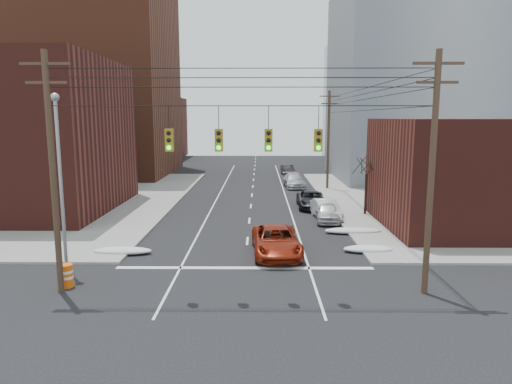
{
  "coord_description": "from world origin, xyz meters",
  "views": [
    {
      "loc": [
        0.81,
        -17.29,
        8.1
      ],
      "look_at": [
        0.56,
        13.8,
        3.0
      ],
      "focal_mm": 32.0,
      "sensor_mm": 36.0,
      "label": 1
    }
  ],
  "objects_px": {
    "parked_car_e": "(293,179)",
    "lot_car_c": "(66,201)",
    "lot_car_d": "(80,191)",
    "parked_car_d": "(294,181)",
    "lot_car_b": "(91,192)",
    "lot_car_a": "(71,199)",
    "red_pickup": "(276,241)",
    "parked_car_a": "(327,212)",
    "parked_car_b": "(326,209)",
    "parked_car_c": "(311,200)",
    "construction_barrel": "(66,275)",
    "parked_car_f": "(288,170)"
  },
  "relations": [
    {
      "from": "lot_car_c",
      "to": "parked_car_d",
      "type": "bearing_deg",
      "value": -55.09
    },
    {
      "from": "lot_car_c",
      "to": "parked_car_e",
      "type": "bearing_deg",
      "value": -51.75
    },
    {
      "from": "parked_car_d",
      "to": "lot_car_d",
      "type": "distance_m",
      "value": 23.4
    },
    {
      "from": "lot_car_b",
      "to": "lot_car_d",
      "type": "xyz_separation_m",
      "value": [
        -1.44,
        0.82,
        0.03
      ]
    },
    {
      "from": "parked_car_b",
      "to": "parked_car_f",
      "type": "bearing_deg",
      "value": 85.93
    },
    {
      "from": "parked_car_e",
      "to": "parked_car_b",
      "type": "bearing_deg",
      "value": -83.48
    },
    {
      "from": "parked_car_a",
      "to": "lot_car_a",
      "type": "height_order",
      "value": "lot_car_a"
    },
    {
      "from": "parked_car_d",
      "to": "parked_car_e",
      "type": "xyz_separation_m",
      "value": [
        -0.04,
        1.8,
        0.0
      ]
    },
    {
      "from": "parked_car_c",
      "to": "parked_car_e",
      "type": "bearing_deg",
      "value": 94.0
    },
    {
      "from": "parked_car_a",
      "to": "parked_car_d",
      "type": "bearing_deg",
      "value": 98.07
    },
    {
      "from": "red_pickup",
      "to": "construction_barrel",
      "type": "xyz_separation_m",
      "value": [
        -10.3,
        -5.4,
        -0.24
      ]
    },
    {
      "from": "lot_car_a",
      "to": "lot_car_b",
      "type": "height_order",
      "value": "lot_car_a"
    },
    {
      "from": "lot_car_a",
      "to": "lot_car_d",
      "type": "height_order",
      "value": "lot_car_a"
    },
    {
      "from": "parked_car_b",
      "to": "lot_car_b",
      "type": "xyz_separation_m",
      "value": [
        -21.98,
        8.15,
        0.02
      ]
    },
    {
      "from": "red_pickup",
      "to": "lot_car_d",
      "type": "bearing_deg",
      "value": 132.22
    },
    {
      "from": "lot_car_a",
      "to": "parked_car_d",
      "type": "bearing_deg",
      "value": -38.4
    },
    {
      "from": "red_pickup",
      "to": "lot_car_b",
      "type": "distance_m",
      "value": 25.11
    },
    {
      "from": "parked_car_d",
      "to": "red_pickup",
      "type": "bearing_deg",
      "value": -100.51
    },
    {
      "from": "parked_car_d",
      "to": "parked_car_e",
      "type": "relative_size",
      "value": 1.17
    },
    {
      "from": "construction_barrel",
      "to": "red_pickup",
      "type": "bearing_deg",
      "value": 27.68
    },
    {
      "from": "parked_car_e",
      "to": "lot_car_d",
      "type": "height_order",
      "value": "parked_car_e"
    },
    {
      "from": "parked_car_f",
      "to": "lot_car_d",
      "type": "bearing_deg",
      "value": -144.67
    },
    {
      "from": "red_pickup",
      "to": "parked_car_d",
      "type": "relative_size",
      "value": 1.09
    },
    {
      "from": "lot_car_d",
      "to": "red_pickup",
      "type": "bearing_deg",
      "value": -133.49
    },
    {
      "from": "red_pickup",
      "to": "lot_car_a",
      "type": "bearing_deg",
      "value": 139.61
    },
    {
      "from": "parked_car_f",
      "to": "lot_car_b",
      "type": "distance_m",
      "value": 29.04
    },
    {
      "from": "red_pickup",
      "to": "lot_car_b",
      "type": "height_order",
      "value": "red_pickup"
    },
    {
      "from": "parked_car_e",
      "to": "lot_car_c",
      "type": "xyz_separation_m",
      "value": [
        -20.91,
        -15.7,
        0.11
      ]
    },
    {
      "from": "parked_car_a",
      "to": "lot_car_b",
      "type": "relative_size",
      "value": 0.95
    },
    {
      "from": "parked_car_c",
      "to": "parked_car_e",
      "type": "distance_m",
      "value": 13.98
    },
    {
      "from": "parked_car_a",
      "to": "lot_car_c",
      "type": "height_order",
      "value": "lot_car_c"
    },
    {
      "from": "parked_car_a",
      "to": "parked_car_b",
      "type": "bearing_deg",
      "value": 91.11
    },
    {
      "from": "red_pickup",
      "to": "lot_car_b",
      "type": "bearing_deg",
      "value": 131.25
    },
    {
      "from": "parked_car_a",
      "to": "parked_car_c",
      "type": "relative_size",
      "value": 0.82
    },
    {
      "from": "lot_car_b",
      "to": "lot_car_d",
      "type": "height_order",
      "value": "lot_car_d"
    },
    {
      "from": "lot_car_d",
      "to": "construction_barrel",
      "type": "distance_m",
      "value": 25.66
    },
    {
      "from": "parked_car_e",
      "to": "lot_car_c",
      "type": "height_order",
      "value": "lot_car_c"
    },
    {
      "from": "parked_car_e",
      "to": "lot_car_a",
      "type": "xyz_separation_m",
      "value": [
        -20.78,
        -14.8,
        0.13
      ]
    },
    {
      "from": "parked_car_d",
      "to": "lot_car_b",
      "type": "bearing_deg",
      "value": -161.46
    },
    {
      "from": "parked_car_c",
      "to": "construction_barrel",
      "type": "bearing_deg",
      "value": -124.27
    },
    {
      "from": "parked_car_d",
      "to": "lot_car_c",
      "type": "distance_m",
      "value": 25.14
    },
    {
      "from": "red_pickup",
      "to": "parked_car_f",
      "type": "height_order",
      "value": "red_pickup"
    },
    {
      "from": "lot_car_a",
      "to": "parked_car_e",
      "type": "bearing_deg",
      "value": -34.92
    },
    {
      "from": "lot_car_a",
      "to": "lot_car_b",
      "type": "relative_size",
      "value": 1.01
    },
    {
      "from": "parked_car_d",
      "to": "parked_car_f",
      "type": "xyz_separation_m",
      "value": [
        -0.04,
        11.91,
        -0.08
      ]
    },
    {
      "from": "parked_car_e",
      "to": "lot_car_d",
      "type": "relative_size",
      "value": 1.17
    },
    {
      "from": "parked_car_e",
      "to": "lot_car_c",
      "type": "distance_m",
      "value": 26.14
    },
    {
      "from": "red_pickup",
      "to": "lot_car_c",
      "type": "relative_size",
      "value": 1.14
    },
    {
      "from": "parked_car_a",
      "to": "parked_car_e",
      "type": "relative_size",
      "value": 0.95
    },
    {
      "from": "red_pickup",
      "to": "parked_car_c",
      "type": "xyz_separation_m",
      "value": [
        3.7,
        14.29,
        -0.08
      ]
    }
  ]
}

